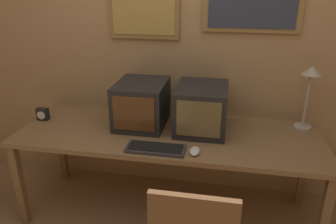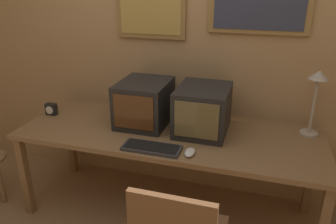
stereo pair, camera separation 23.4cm
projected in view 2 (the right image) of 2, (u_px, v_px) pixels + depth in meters
The scene contains 8 objects.
wall_back at pixel (186, 41), 2.61m from camera, with size 8.00×0.08×2.60m.
desk at pixel (168, 141), 2.43m from camera, with size 2.23×0.74×0.71m.
monitor_left at pixel (144, 103), 2.52m from camera, with size 0.37×0.45×0.34m.
monitor_right at pixel (203, 110), 2.39m from camera, with size 0.37×0.45×0.34m.
keyboard_main at pixel (152, 148), 2.17m from camera, with size 0.39×0.16×0.03m.
mouse_near_keyboard at pixel (190, 152), 2.11m from camera, with size 0.07×0.12×0.03m.
desk_clock at pixel (51, 109), 2.72m from camera, with size 0.09×0.06×0.10m.
desk_lamp at pixel (317, 89), 2.26m from camera, with size 0.13×0.13×0.48m.
Camera 2 is at (0.63, -1.11, 1.77)m, focal length 35.00 mm.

